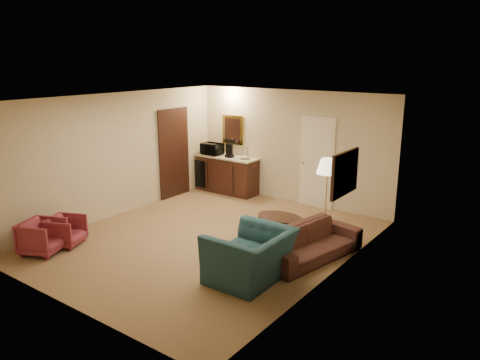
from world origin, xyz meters
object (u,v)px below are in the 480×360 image
object	(u,v)px
rose_chair_far	(42,235)
microwave	(212,148)
sofa	(311,237)
coffee_table	(280,229)
waste_bin	(247,191)
teal_armchair	(250,248)
floor_lamp	(326,198)
wetbar_cabinet	(227,174)
rose_chair_near	(66,229)
coffee_maker	(229,151)

from	to	relation	value
rose_chair_far	microwave	world-z (taller)	microwave
sofa	coffee_table	xyz separation A→B (m)	(-0.79, 0.29, -0.13)
waste_bin	coffee_table	bearing A→B (deg)	-42.79
teal_armchair	floor_lamp	xyz separation A→B (m)	(0.12, 2.30, 0.23)
floor_lamp	waste_bin	world-z (taller)	floor_lamp
wetbar_cabinet	floor_lamp	xyz separation A→B (m)	(3.35, -1.32, 0.30)
rose_chair_near	rose_chair_far	size ratio (longest dim) A/B	0.90
coffee_table	rose_chair_far	bearing A→B (deg)	-137.32
coffee_table	waste_bin	xyz separation A→B (m)	(-2.16, 2.00, -0.11)
rose_chair_far	microwave	xyz separation A→B (m)	(-0.19, 4.84, 0.77)
coffee_maker	coffee_table	bearing A→B (deg)	-23.71
rose_chair_near	wetbar_cabinet	bearing A→B (deg)	-27.21
teal_armchair	coffee_maker	size ratio (longest dim) A/B	3.64
coffee_maker	sofa	bearing A→B (deg)	-20.40
wetbar_cabinet	floor_lamp	bearing A→B (deg)	-21.51
teal_armchair	microwave	bearing A→B (deg)	-134.63
floor_lamp	waste_bin	bearing A→B (deg)	155.16
rose_chair_near	coffee_maker	bearing A→B (deg)	-28.75
teal_armchair	coffee_maker	world-z (taller)	coffee_maker
coffee_table	microwave	size ratio (longest dim) A/B	1.68
sofa	waste_bin	distance (m)	3.74
sofa	microwave	xyz separation A→B (m)	(-4.04, 2.31, 0.72)
waste_bin	microwave	xyz separation A→B (m)	(-1.09, 0.01, 0.95)
rose_chair_far	coffee_maker	world-z (taller)	coffee_maker
teal_armchair	rose_chair_near	distance (m)	3.59
coffee_table	floor_lamp	xyz separation A→B (m)	(0.54, 0.75, 0.51)
sofa	rose_chair_far	xyz separation A→B (m)	(-3.85, -2.54, -0.05)
microwave	teal_armchair	bearing A→B (deg)	-43.53
wetbar_cabinet	coffee_table	bearing A→B (deg)	-36.38
sofa	waste_bin	bearing A→B (deg)	63.73
coffee_maker	rose_chair_near	bearing A→B (deg)	-81.62
wetbar_cabinet	microwave	bearing A→B (deg)	-172.80
sofa	rose_chair_near	xyz separation A→B (m)	(-3.85, -2.09, -0.09)
sofa	floor_lamp	world-z (taller)	floor_lamp
wetbar_cabinet	rose_chair_near	size ratio (longest dim) A/B	2.79
wetbar_cabinet	waste_bin	size ratio (longest dim) A/B	5.75
teal_armchair	rose_chair_near	size ratio (longest dim) A/B	2.06
teal_armchair	waste_bin	bearing A→B (deg)	-144.41
rose_chair_far	coffee_maker	xyz separation A→B (m)	(0.37, 4.85, 0.76)
wetbar_cabinet	waste_bin	xyz separation A→B (m)	(0.65, -0.07, -0.32)
rose_chair_far	microwave	distance (m)	4.91
wetbar_cabinet	waste_bin	world-z (taller)	wetbar_cabinet
rose_chair_far	coffee_table	xyz separation A→B (m)	(3.06, 2.83, -0.07)
teal_armchair	coffee_table	bearing A→B (deg)	-165.32
rose_chair_far	waste_bin	world-z (taller)	rose_chair_far
floor_lamp	teal_armchair	bearing A→B (deg)	-92.94
teal_armchair	coffee_table	distance (m)	1.63
rose_chair_far	coffee_maker	distance (m)	4.92
sofa	coffee_maker	xyz separation A→B (m)	(-3.48, 2.31, 0.71)
sofa	microwave	distance (m)	4.70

